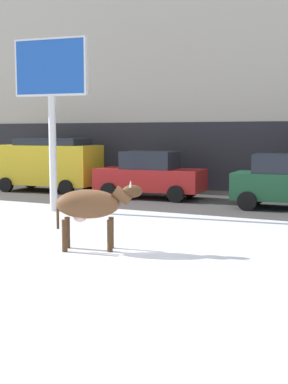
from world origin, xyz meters
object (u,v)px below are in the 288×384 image
at_px(cow_brown, 91,205).
at_px(car_darkgreen_hatchback, 285,182).
at_px(billboard, 51,78).
at_px(car_red_sedan, 150,175).
at_px(car_yellow_van, 48,163).

distance_m(cow_brown, car_darkgreen_hatchback, 8.57).
distance_m(billboard, car_red_sedan, 5.78).
relative_size(billboard, car_yellow_van, 1.17).
height_order(cow_brown, billboard, billboard).
xyz_separation_m(billboard, car_red_sedan, (1.38, 4.46, -3.41)).
bearing_deg(cow_brown, billboard, 133.82).
xyz_separation_m(car_yellow_van, car_darkgreen_hatchback, (10.45, -0.91, -0.32)).
bearing_deg(car_darkgreen_hatchback, cow_brown, -107.09).
xyz_separation_m(billboard, car_darkgreen_hatchback, (6.74, 3.79, -3.39)).
distance_m(cow_brown, billboard, 6.95).
bearing_deg(car_darkgreen_hatchback, billboard, -150.69).
height_order(cow_brown, car_red_sedan, car_red_sedan).
bearing_deg(billboard, car_red_sedan, 72.81).
relative_size(car_red_sedan, car_darkgreen_hatchback, 1.19).
bearing_deg(car_red_sedan, car_yellow_van, 177.36).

